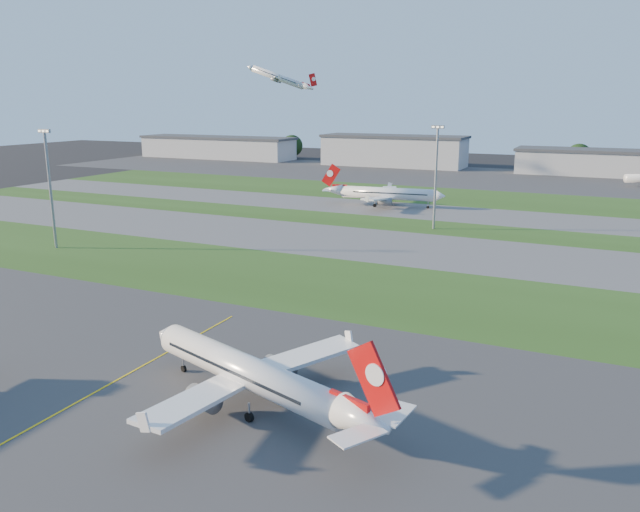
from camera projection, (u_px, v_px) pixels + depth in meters
The scene contains 21 objects.
ground at pixel (46, 392), 69.37m from camera, with size 700.00×700.00×0.00m, color black.
apron_near at pixel (46, 392), 69.37m from camera, with size 300.00×70.00×0.01m, color #333335.
grass_strip_a at pixel (274, 277), 115.08m from camera, with size 300.00×34.00×0.01m, color #264517.
taxiway_a at pixel (344, 241), 144.09m from camera, with size 300.00×32.00×0.01m, color #515154.
grass_strip_b at pixel (380, 223), 166.07m from camera, with size 300.00×18.00×0.01m, color #264517.
taxiway_b at pixel (405, 210), 185.41m from camera, with size 300.00×26.00×0.01m, color #515154.
grass_strip_c at pixel (434, 195), 214.42m from camera, with size 300.00×40.00×0.01m, color #264517.
apron_far at pixel (471, 177), 267.16m from camera, with size 400.00×80.00×0.01m, color #333335.
yellow_line at pixel (80, 401), 67.31m from camera, with size 0.25×60.00×0.02m, color gold.
airliner_parked at pixel (248, 373), 65.70m from camera, with size 32.45×27.39×10.49m.
airliner_taxiing at pixel (386, 194), 191.09m from camera, with size 35.79×30.22×11.18m.
airliner_departing at pixel (279, 78), 268.39m from camera, with size 27.31×23.14×8.95m.
light_mast_west at pixel (49, 181), 134.11m from camera, with size 3.20×0.70×25.80m.
light_mast_centre at pixel (436, 170), 154.57m from camera, with size 3.20×0.70×25.80m.
hangar_far_west at pixel (217, 147), 353.70m from camera, with size 91.80×23.00×12.20m.
hangar_west at pixel (394, 151), 310.19m from camera, with size 71.40×23.00×15.20m.
hangar_east at pixel (614, 163), 269.57m from camera, with size 81.60×23.00×11.20m.
tree_far_west at pixel (175, 143), 381.49m from camera, with size 11.00×11.00×12.00m.
tree_west at pixel (292, 146), 350.21m from camera, with size 12.10×12.10×13.20m.
tree_mid_west at pixel (449, 154), 310.02m from camera, with size 9.90×9.90×10.80m.
tree_mid_east at pixel (579, 156), 287.76m from camera, with size 11.55×11.55×12.60m.
Camera 1 is at (54.59, -44.74, 31.50)m, focal length 35.00 mm.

